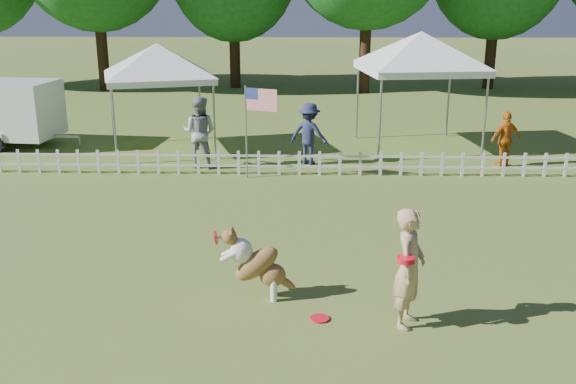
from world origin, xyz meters
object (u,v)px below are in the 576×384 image
Objects in this scene: handler at (409,268)px; frisbee_on_turf at (320,318)px; canopy_tent_right at (418,92)px; spectator_b at (309,134)px; spectator_a at (199,132)px; canopy_tent_left at (160,99)px; dog at (258,264)px; spectator_c at (505,139)px; flag_pole at (246,132)px.

frisbee_on_turf is at bearing 106.80° from handler.
spectator_b is (-3.09, -1.95, -0.81)m from canopy_tent_right.
spectator_a is at bearing 109.97° from frisbee_on_turf.
canopy_tent_left is 1.83× the size of spectator_b.
spectator_b is at bearing 83.24° from dog.
canopy_tent_right is at bearing -66.73° from spectator_c.
spectator_b is at bearing -155.40° from canopy_tent_right.
spectator_a is 1.14× the size of spectator_b.
frisbee_on_turf is 8.64m from spectator_a.
spectator_c is (7.86, 0.31, -0.20)m from spectator_a.
spectator_b is (1.51, 1.37, -0.32)m from flag_pole.
flag_pole is (-4.61, -3.33, -0.50)m from canopy_tent_right.
handler is 7.74m from flag_pole.
dog is at bearing 115.94° from spectator_a.
spectator_a is (-1.29, 0.97, -0.20)m from flag_pole.
spectator_a reaches higher than dog.
frisbee_on_turf is 0.12× the size of flag_pole.
handler is 1.51× the size of dog.
canopy_tent_right reaches higher than spectator_a.
spectator_c is at bearing 51.94° from dog.
frisbee_on_turf is 10.96m from canopy_tent_right.
dog is 0.49× the size of flag_pole.
spectator_c is at bearing -26.99° from canopy_tent_left.
canopy_tent_right is at bearing 74.16° from frisbee_on_turf.
spectator_a is 1.28× the size of spectator_c.
dog is 0.60× the size of spectator_a.
canopy_tent_right is at bearing -13.57° from canopy_tent_left.
spectator_c is at bearing 59.61° from frisbee_on_turf.
handler is 2.20m from dog.
canopy_tent_right is 2.25× the size of spectator_c.
handler is at bearing 120.87° from spectator_b.
canopy_tent_right reaches higher than dog.
canopy_tent_left is at bearing 153.74° from flag_pole.
canopy_tent_left is (-5.50, 10.01, 0.64)m from handler.
canopy_tent_right is 1.76× the size of spectator_a.
flag_pole reaches higher than handler.
spectator_b is (0.76, 7.86, 0.26)m from dog.
spectator_a is (1.39, -1.84, -0.55)m from canopy_tent_left.
handler is 8.67m from spectator_b.
handler is at bearing -107.34° from canopy_tent_right.
flag_pole is 1.63m from spectator_a.
flag_pole reaches higher than spectator_c.
canopy_tent_right is at bearing 67.31° from dog.
canopy_tent_right reaches higher than frisbee_on_turf.
spectator_a reaches higher than handler.
canopy_tent_left is 2.04× the size of spectator_c.
canopy_tent_right is (7.29, 0.52, 0.15)m from canopy_tent_left.
spectator_a is at bearing 163.12° from flag_pole.
spectator_a is at bearing 104.10° from dog.
canopy_tent_right is 5.71m from flag_pole.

